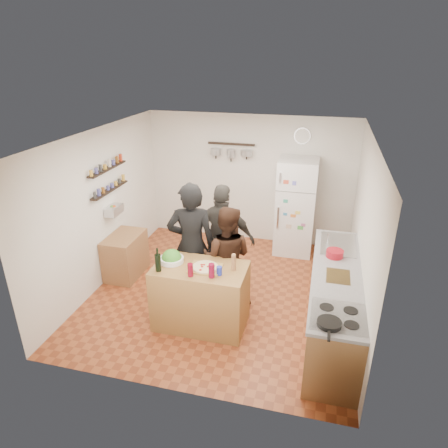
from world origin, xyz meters
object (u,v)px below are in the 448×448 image
(salad_bowl, at_px, (172,260))
(wall_clock, at_px, (302,136))
(pepper_mill, at_px, (234,263))
(person_back, at_px, (223,238))
(red_bowl, at_px, (335,254))
(prep_island, at_px, (201,296))
(counter_run, at_px, (334,303))
(wine_bottle, at_px, (158,263))
(person_left, at_px, (192,245))
(fridge, at_px, (296,207))
(person_center, at_px, (226,258))
(side_table, at_px, (126,255))
(salt_canister, at_px, (219,271))
(skillet, at_px, (329,323))

(salad_bowl, xyz_separation_m, wall_clock, (1.46, 2.88, 1.21))
(pepper_mill, relative_size, person_back, 0.11)
(pepper_mill, distance_m, red_bowl, 1.46)
(prep_island, height_order, counter_run, prep_island)
(prep_island, relative_size, person_back, 0.72)
(wine_bottle, height_order, person_left, person_left)
(wine_bottle, bearing_deg, pepper_mill, 15.87)
(prep_island, bearing_deg, red_bowl, 22.96)
(fridge, bearing_deg, person_center, -111.80)
(person_center, xyz_separation_m, side_table, (-1.88, 0.42, -0.43))
(person_back, bearing_deg, salt_canister, 105.15)
(person_left, distance_m, skillet, 2.39)
(wine_bottle, relative_size, person_left, 0.12)
(person_center, xyz_separation_m, fridge, (0.81, 2.04, 0.11))
(red_bowl, relative_size, side_table, 0.30)
(counter_run, height_order, wall_clock, wall_clock)
(pepper_mill, height_order, person_center, person_center)
(pepper_mill, distance_m, salt_canister, 0.23)
(salt_canister, height_order, side_table, salt_canister)
(pepper_mill, distance_m, person_left, 0.87)
(counter_run, bearing_deg, pepper_mill, -169.51)
(prep_island, bearing_deg, skillet, -26.40)
(wine_bottle, xyz_separation_m, wall_clock, (1.54, 3.15, 1.12))
(counter_run, bearing_deg, salt_canister, -164.32)
(prep_island, xyz_separation_m, skillet, (1.69, -0.84, 0.49))
(salad_bowl, height_order, counter_run, salad_bowl)
(person_center, relative_size, skillet, 6.10)
(prep_island, height_order, wall_clock, wall_clock)
(person_center, height_order, red_bowl, person_center)
(person_center, height_order, counter_run, person_center)
(wine_bottle, xyz_separation_m, counter_run, (2.29, 0.52, -0.58))
(salad_bowl, distance_m, person_left, 0.47)
(fridge, bearing_deg, wine_bottle, -118.63)
(wine_bottle, xyz_separation_m, side_table, (-1.15, 1.20, -0.66))
(prep_island, height_order, salt_canister, salt_canister)
(pepper_mill, height_order, red_bowl, pepper_mill)
(person_left, height_order, person_center, person_left)
(person_center, height_order, person_back, person_back)
(fridge, bearing_deg, salt_canister, -105.20)
(salad_bowl, relative_size, skillet, 1.27)
(person_left, bearing_deg, counter_run, 159.51)
(salad_bowl, xyz_separation_m, wine_bottle, (-0.08, -0.27, 0.09))
(person_left, xyz_separation_m, skillet, (1.97, -1.34, -0.01))
(person_center, bearing_deg, side_table, -14.47)
(counter_run, distance_m, side_table, 3.51)
(person_center, height_order, side_table, person_center)
(salad_bowl, bearing_deg, person_back, 64.13)
(salt_canister, xyz_separation_m, red_bowl, (1.44, 0.86, 0.00))
(salt_canister, bearing_deg, counter_run, 15.68)
(salt_canister, bearing_deg, person_left, 133.22)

